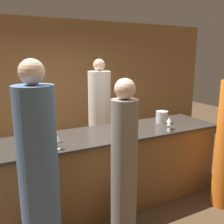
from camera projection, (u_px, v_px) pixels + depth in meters
name	position (u px, v px, depth m)	size (l,w,h in m)	color
ground_plane	(107.00, 203.00, 3.52)	(14.00, 14.00, 0.00)	#4C3823
back_wall	(56.00, 86.00, 5.41)	(8.00, 0.06, 2.80)	#A37547
bar_counter	(107.00, 169.00, 3.41)	(3.28, 0.81, 1.04)	brown
bartender	(100.00, 122.00, 4.27)	(0.38, 0.38, 1.99)	silver
guest_0	(124.00, 168.00, 2.64)	(0.28, 0.28, 1.82)	gray
guest_1	(39.00, 183.00, 2.19)	(0.35, 0.35, 2.02)	#4C6B93
wine_bottle_0	(27.00, 134.00, 2.83)	(0.08, 0.08, 0.31)	black
wine_bottle_1	(125.00, 127.00, 3.17)	(0.07, 0.07, 0.28)	black
ice_bucket	(162.00, 117.00, 3.78)	(0.18, 0.18, 0.18)	silver
wine_glass_0	(169.00, 123.00, 3.35)	(0.06, 0.06, 0.15)	silver
wine_glass_1	(56.00, 131.00, 2.93)	(0.06, 0.06, 0.17)	silver
wine_glass_2	(58.00, 139.00, 2.69)	(0.06, 0.06, 0.16)	silver
wine_glass_3	(169.00, 120.00, 3.44)	(0.08, 0.08, 0.17)	silver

